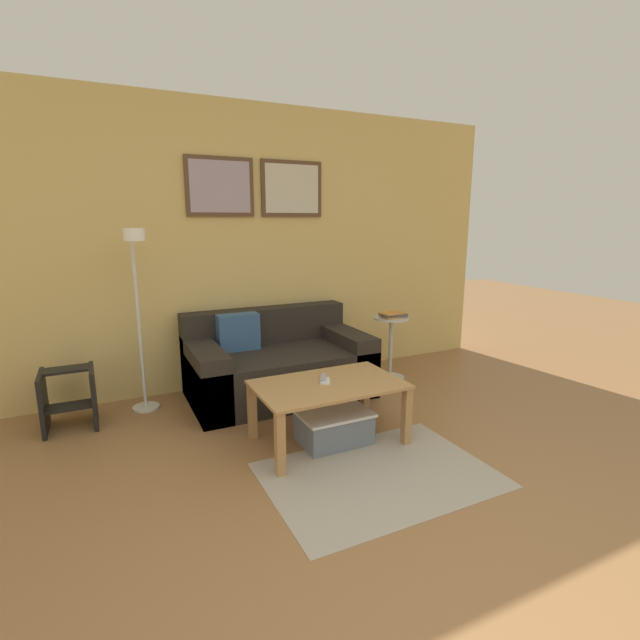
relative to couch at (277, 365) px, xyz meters
The scene contains 11 objects.
wall_back 1.15m from the couch, 117.22° to the left, with size 5.60×0.09×2.55m.
area_rug 1.57m from the couch, 87.14° to the right, with size 1.38×0.97×0.01m, color #A39989.
couch is the anchor object (origin of this frame).
coffee_table 1.01m from the couch, 89.94° to the right, with size 1.01×0.62×0.43m.
storage_bin 1.05m from the couch, 88.39° to the right, with size 0.50×0.36×0.23m.
floor_lamp 1.29m from the couch, behind, with size 0.21×0.44×1.48m.
side_table 1.16m from the couch, ahead, with size 0.34×0.34×0.62m.
book_stack 1.22m from the couch, ahead, with size 0.27×0.20×0.05m.
remote_control 0.93m from the couch, 89.67° to the right, with size 0.04×0.15×0.02m, color #99999E.
cell_phone 0.98m from the couch, 90.19° to the right, with size 0.07×0.14×0.01m, color silver.
step_stool 1.64m from the couch, behind, with size 0.37×0.38×0.44m.
Camera 1 is at (-1.12, -1.02, 1.54)m, focal length 26.00 mm.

